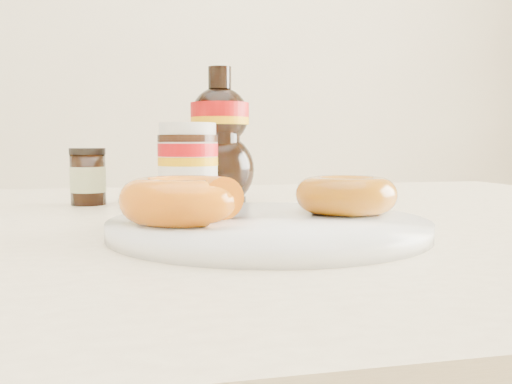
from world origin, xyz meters
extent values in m
cube|color=white|center=(0.00, 1.75, 1.30)|extent=(3.50, 0.10, 2.60)
cube|color=beige|center=(0.00, 0.10, 0.73)|extent=(1.40, 0.90, 0.04)
cylinder|color=#C6B28C|center=(0.62, 0.47, 0.35)|extent=(0.06, 0.06, 0.71)
cylinder|color=white|center=(0.08, -0.04, 0.76)|extent=(0.29, 0.29, 0.01)
torus|color=white|center=(0.08, -0.04, 0.76)|extent=(0.29, 0.29, 0.01)
torus|color=#CB4C0B|center=(0.01, -0.04, 0.78)|extent=(0.13, 0.13, 0.04)
torus|color=#915A09|center=(0.17, -0.01, 0.78)|extent=(0.13, 0.13, 0.04)
cylinder|color=white|center=(0.04, 0.19, 0.80)|extent=(0.08, 0.08, 0.09)
cylinder|color=#98050A|center=(0.04, 0.19, 0.82)|extent=(0.08, 0.08, 0.02)
cylinder|color=#D89905|center=(0.04, 0.19, 0.81)|extent=(0.08, 0.08, 0.01)
cylinder|color=black|center=(0.04, 0.19, 0.84)|extent=(0.08, 0.08, 0.01)
cylinder|color=white|center=(0.04, 0.19, 0.85)|extent=(0.07, 0.07, 0.02)
cylinder|color=black|center=(-0.09, 0.26, 0.78)|extent=(0.05, 0.05, 0.07)
cylinder|color=beige|center=(-0.09, 0.26, 0.78)|extent=(0.05, 0.05, 0.03)
cylinder|color=black|center=(-0.09, 0.26, 0.82)|extent=(0.05, 0.05, 0.01)
camera|label=1|loc=(-0.05, -0.54, 0.83)|focal=40.00mm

